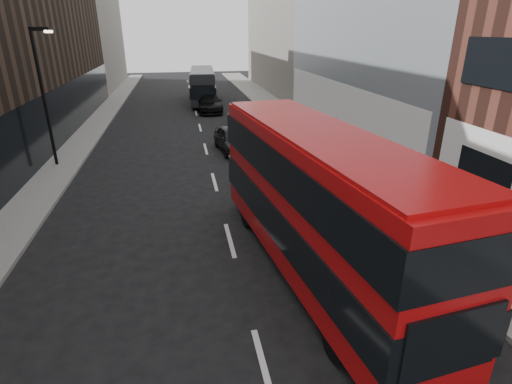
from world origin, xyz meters
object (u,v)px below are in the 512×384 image
car_b (244,116)px  street_lamp (44,89)px  red_bus (317,197)px  car_c (210,103)px  car_a (233,139)px  grey_bus (203,85)px

car_b → street_lamp: bearing=-145.2°
red_bus → car_c: (-1.01, 26.83, -1.70)m
street_lamp → car_b: (11.64, 8.00, -3.43)m
street_lamp → car_a: 10.53m
street_lamp → car_a: size_ratio=1.57×
red_bus → grey_bus: size_ratio=1.09×
street_lamp → grey_bus: bearing=64.6°
red_bus → car_c: size_ratio=2.10×
street_lamp → car_c: (9.54, 14.45, -3.40)m
grey_bus → car_c: size_ratio=1.92×
car_a → car_c: 13.22m
red_bus → car_c: bearing=85.1°
red_bus → grey_bus: (-1.29, 31.86, -0.71)m
car_a → red_bus: bearing=-93.8°
street_lamp → grey_bus: size_ratio=0.68×
street_lamp → red_bus: street_lamp is taller
car_b → car_a: bearing=-104.3°
car_a → car_c: size_ratio=0.83×
red_bus → car_a: size_ratio=2.53×
red_bus → car_a: red_bus is taller
car_a → street_lamp: bearing=-179.5°
street_lamp → red_bus: bearing=-49.6°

